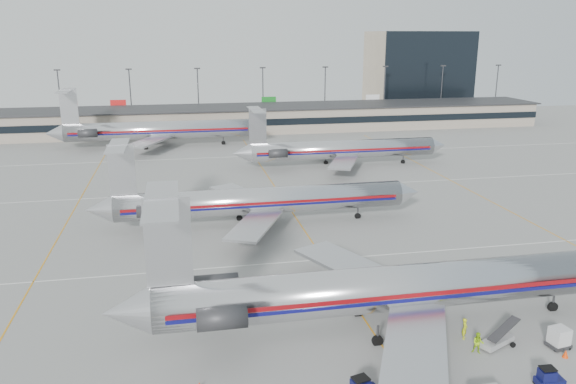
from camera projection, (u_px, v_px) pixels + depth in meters
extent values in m
plane|color=gray|center=(351.00, 300.00, 52.16)|extent=(260.00, 260.00, 0.00)
cube|color=silver|center=(324.00, 259.00, 61.60)|extent=(160.00, 0.15, 0.02)
cube|color=gray|center=(237.00, 119.00, 143.93)|extent=(160.00, 16.00, 6.00)
cube|color=black|center=(240.00, 123.00, 136.23)|extent=(160.00, 0.20, 1.60)
cube|color=#2D2D30|center=(237.00, 107.00, 143.10)|extent=(162.00, 17.00, 0.30)
cylinder|color=#38383D|center=(60.00, 99.00, 147.52)|extent=(0.30, 0.30, 15.00)
cube|color=#2D2D30|center=(57.00, 70.00, 145.48)|extent=(1.60, 0.40, 0.35)
cylinder|color=#38383D|center=(131.00, 98.00, 150.89)|extent=(0.30, 0.30, 15.00)
cube|color=#2D2D30|center=(129.00, 69.00, 148.85)|extent=(1.60, 0.40, 0.35)
cylinder|color=#38383D|center=(198.00, 97.00, 154.26)|extent=(0.30, 0.30, 15.00)
cube|color=#2D2D30|center=(197.00, 68.00, 152.22)|extent=(1.60, 0.40, 0.35)
cylinder|color=#38383D|center=(263.00, 95.00, 157.63)|extent=(0.30, 0.30, 15.00)
cube|color=#2D2D30|center=(263.00, 68.00, 155.59)|extent=(1.60, 0.40, 0.35)
cylinder|color=#38383D|center=(325.00, 94.00, 161.00)|extent=(0.30, 0.30, 15.00)
cube|color=#2D2D30|center=(325.00, 67.00, 158.96)|extent=(1.60, 0.40, 0.35)
cylinder|color=#38383D|center=(384.00, 93.00, 164.37)|extent=(0.30, 0.30, 15.00)
cube|color=#2D2D30|center=(386.00, 66.00, 162.33)|extent=(1.60, 0.40, 0.35)
cylinder|color=#38383D|center=(441.00, 92.00, 167.74)|extent=(0.30, 0.30, 15.00)
cube|color=#2D2D30|center=(443.00, 66.00, 165.70)|extent=(1.60, 0.40, 0.35)
cylinder|color=#38383D|center=(496.00, 91.00, 171.11)|extent=(0.30, 0.30, 15.00)
cube|color=#2D2D30|center=(499.00, 65.00, 169.06)|extent=(1.60, 0.40, 0.35)
cube|color=tan|center=(417.00, 71.00, 181.32)|extent=(30.00, 20.00, 25.00)
cylinder|color=silver|center=(404.00, 287.00, 46.54)|extent=(40.85, 3.78, 3.78)
cone|color=#BDBDC2|center=(127.00, 312.00, 42.38)|extent=(3.68, 3.78, 3.78)
cube|color=maroon|center=(413.00, 296.00, 44.71)|extent=(38.81, 0.05, 0.36)
cube|color=#0C0C56|center=(413.00, 300.00, 44.82)|extent=(38.81, 0.05, 0.29)
cube|color=#BDBDC2|center=(354.00, 267.00, 53.19)|extent=(9.50, 13.85, 0.33)
cube|color=#BDBDC2|center=(415.00, 346.00, 39.68)|extent=(9.50, 13.85, 0.33)
cube|color=#BDBDC2|center=(168.00, 242.00, 41.56)|extent=(3.47, 0.26, 6.95)
cube|color=#BDBDC2|center=(161.00, 200.00, 40.63)|extent=(2.45, 10.72, 0.18)
cylinder|color=#2D2D30|center=(216.00, 284.00, 46.34)|extent=(3.68, 1.74, 1.74)
cylinder|color=#2D2D30|center=(222.00, 318.00, 40.84)|extent=(3.68, 1.74, 1.74)
cylinder|color=#2D2D30|center=(553.00, 302.00, 49.96)|extent=(0.20, 0.20, 1.69)
cylinder|color=#2D2D30|center=(378.00, 335.00, 44.39)|extent=(0.20, 0.20, 1.69)
cylinder|color=#2D2D30|center=(358.00, 307.00, 49.02)|extent=(0.20, 0.20, 1.69)
cylinder|color=black|center=(553.00, 307.00, 50.09)|extent=(0.92, 0.31, 0.92)
cylinder|color=silver|center=(262.00, 201.00, 72.18)|extent=(36.95, 3.42, 3.42)
cone|color=silver|center=(408.00, 192.00, 75.92)|extent=(2.96, 3.42, 3.42)
cone|color=#BDBDC2|center=(99.00, 210.00, 68.41)|extent=(3.33, 3.42, 3.42)
cube|color=maroon|center=(264.00, 203.00, 70.52)|extent=(35.10, 0.05, 0.32)
cube|color=#0C0C56|center=(264.00, 206.00, 70.62)|extent=(35.10, 0.05, 0.26)
cube|color=#BDBDC2|center=(242.00, 195.00, 78.19)|extent=(8.59, 12.52, 0.30)
cube|color=#BDBDC2|center=(255.00, 224.00, 65.98)|extent=(8.59, 12.52, 0.30)
cube|color=#BDBDC2|center=(122.00, 170.00, 67.68)|extent=(3.14, 0.23, 6.28)
cube|color=#BDBDC2|center=(118.00, 146.00, 66.83)|extent=(2.22, 9.70, 0.17)
cylinder|color=#2D2D30|center=(153.00, 199.00, 72.00)|extent=(3.33, 1.57, 1.57)
cylinder|color=#2D2D30|center=(151.00, 211.00, 67.03)|extent=(3.33, 1.57, 1.57)
cylinder|color=#2D2D30|center=(358.00, 213.00, 75.27)|extent=(0.18, 0.18, 1.52)
cylinder|color=#2D2D30|center=(243.00, 226.00, 70.23)|extent=(0.18, 0.18, 1.52)
cylinder|color=#2D2D30|center=(239.00, 215.00, 74.42)|extent=(0.18, 0.18, 1.52)
cylinder|color=black|center=(358.00, 216.00, 75.39)|extent=(0.83, 0.28, 0.83)
cylinder|color=silver|center=(343.00, 149.00, 104.74)|extent=(34.98, 3.41, 3.41)
cone|color=silver|center=(438.00, 146.00, 108.29)|extent=(2.95, 3.41, 3.41)
cone|color=#BDBDC2|center=(241.00, 153.00, 101.16)|extent=(3.31, 3.41, 3.41)
cube|color=maroon|center=(346.00, 150.00, 103.08)|extent=(33.23, 0.05, 0.32)
cube|color=#0C0C56|center=(346.00, 152.00, 103.18)|extent=(33.23, 0.05, 0.26)
cube|color=#BDBDC2|center=(325.00, 148.00, 110.73)|extent=(8.56, 12.48, 0.29)
cube|color=#BDBDC2|center=(344.00, 162.00, 98.56)|extent=(8.56, 12.48, 0.29)
cube|color=#BDBDC2|center=(258.00, 126.00, 100.42)|extent=(3.13, 0.23, 6.26)
cube|color=#BDBDC2|center=(256.00, 110.00, 99.58)|extent=(2.21, 9.67, 0.17)
cylinder|color=#2D2D30|center=(273.00, 148.00, 104.73)|extent=(3.31, 1.56, 1.56)
cylinder|color=#2D2D30|center=(278.00, 153.00, 99.77)|extent=(3.31, 1.56, 1.56)
cylinder|color=#2D2D30|center=(403.00, 160.00, 107.64)|extent=(0.18, 0.18, 1.52)
cylinder|color=#2D2D30|center=(332.00, 165.00, 102.80)|extent=(0.18, 0.18, 1.52)
cylinder|color=#2D2D30|center=(326.00, 160.00, 106.97)|extent=(0.18, 0.18, 1.52)
cylinder|color=black|center=(403.00, 162.00, 107.76)|extent=(0.83, 0.28, 0.83)
cylinder|color=silver|center=(160.00, 130.00, 122.96)|extent=(40.13, 3.91, 3.91)
cone|color=silver|center=(258.00, 127.00, 127.04)|extent=(3.38, 3.91, 3.91)
cone|color=#BDBDC2|center=(54.00, 133.00, 118.85)|extent=(3.80, 3.91, 3.91)
cube|color=maroon|center=(160.00, 131.00, 121.07)|extent=(38.12, 0.05, 0.37)
cube|color=#0C0C56|center=(160.00, 133.00, 121.18)|extent=(38.12, 0.05, 0.30)
cube|color=#BDBDC2|center=(152.00, 130.00, 129.84)|extent=(9.82, 14.32, 0.34)
cube|color=#BDBDC2|center=(149.00, 141.00, 115.87)|extent=(9.82, 14.32, 0.34)
cube|color=#BDBDC2|center=(69.00, 107.00, 118.01)|extent=(3.59, 0.26, 7.18)
cube|color=#BDBDC2|center=(66.00, 91.00, 117.04)|extent=(2.53, 11.09, 0.19)
cylinder|color=#2D2D30|center=(92.00, 129.00, 122.95)|extent=(3.80, 1.80, 1.80)
cylinder|color=#2D2D30|center=(88.00, 133.00, 117.27)|extent=(3.80, 1.80, 1.80)
cylinder|color=#2D2D30|center=(223.00, 141.00, 126.29)|extent=(0.21, 0.21, 1.74)
cylinder|color=#2D2D30|center=(146.00, 146.00, 120.74)|extent=(0.21, 0.21, 1.74)
cylinder|color=#2D2D30|center=(147.00, 141.00, 125.53)|extent=(0.21, 0.21, 1.74)
cylinder|color=black|center=(223.00, 143.00, 126.43)|extent=(0.95, 0.32, 0.95)
cube|color=black|center=(361.00, 378.00, 37.42)|extent=(1.29, 1.15, 0.08)
cube|color=#0A0D3A|center=(550.00, 381.00, 39.11)|extent=(1.98, 1.07, 0.44)
cube|color=#0A0D3A|center=(547.00, 375.00, 38.92)|extent=(1.10, 0.93, 0.79)
cube|color=black|center=(548.00, 368.00, 38.77)|extent=(1.05, 0.89, 0.07)
cylinder|color=black|center=(554.00, 379.00, 39.72)|extent=(0.49, 0.16, 0.49)
cylinder|color=black|center=(536.00, 382.00, 39.45)|extent=(0.49, 0.16, 0.49)
cube|color=#2D2D30|center=(558.00, 345.00, 44.19)|extent=(1.78, 1.56, 0.27)
cube|color=beige|center=(559.00, 336.00, 43.98)|extent=(1.50, 1.43, 1.33)
cylinder|color=black|center=(560.00, 342.00, 44.84)|extent=(0.21, 0.11, 0.21)
cylinder|color=black|center=(569.00, 349.00, 43.84)|extent=(0.21, 0.11, 0.21)
cylinder|color=black|center=(547.00, 343.00, 44.61)|extent=(0.21, 0.11, 0.21)
cylinder|color=black|center=(555.00, 350.00, 43.61)|extent=(0.21, 0.11, 0.21)
cube|color=gray|center=(497.00, 341.00, 44.37)|extent=(3.36, 2.37, 0.44)
cube|color=#2D2D30|center=(504.00, 329.00, 44.20)|extent=(3.25, 2.06, 1.13)
cylinder|color=black|center=(506.00, 339.00, 45.09)|extent=(0.44, 0.14, 0.44)
cylinder|color=black|center=(513.00, 345.00, 44.17)|extent=(0.44, 0.14, 0.44)
cylinder|color=black|center=(480.00, 342.00, 44.66)|extent=(0.44, 0.14, 0.44)
cylinder|color=black|center=(486.00, 348.00, 43.75)|extent=(0.44, 0.14, 0.44)
imported|color=#C2D213|center=(465.00, 329.00, 45.32)|extent=(0.71, 0.77, 1.77)
imported|color=#98D113|center=(478.00, 343.00, 43.22)|extent=(1.06, 0.99, 1.73)
cone|color=#E63A07|center=(566.00, 354.00, 42.79)|extent=(0.58, 0.58, 0.63)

